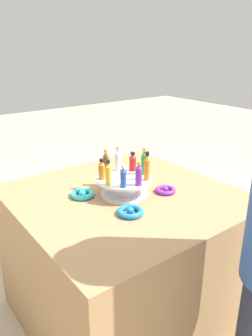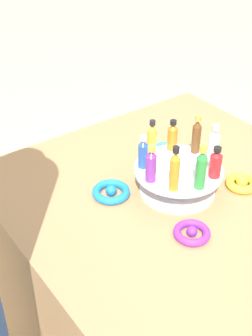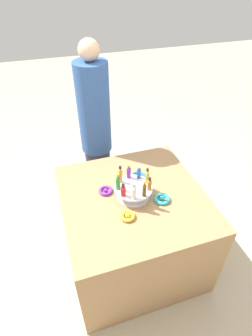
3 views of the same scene
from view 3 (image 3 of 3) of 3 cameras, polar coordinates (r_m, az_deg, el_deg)
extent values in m
plane|color=tan|center=(2.39, 1.29, -18.38)|extent=(12.00, 12.00, 0.00)
cube|color=#9E754C|center=(2.09, 1.43, -13.06)|extent=(0.98, 0.98, 0.72)
cylinder|color=silver|center=(1.82, 1.61, -5.97)|extent=(0.23, 0.23, 0.01)
cylinder|color=silver|center=(1.80, 1.63, -5.16)|extent=(0.12, 0.12, 0.06)
cylinder|color=silver|center=(1.77, 1.65, -4.31)|extent=(0.26, 0.26, 0.01)
cylinder|color=#702D93|center=(1.81, 0.55, -1.11)|extent=(0.03, 0.03, 0.08)
cone|color=#702D93|center=(1.78, 0.56, 0.08)|extent=(0.03, 0.03, 0.02)
cylinder|color=gold|center=(1.77, 0.56, 0.49)|extent=(0.02, 0.02, 0.01)
cylinder|color=orange|center=(1.77, -1.24, -1.83)|extent=(0.03, 0.03, 0.10)
cone|color=orange|center=(1.74, -1.27, -0.37)|extent=(0.03, 0.03, 0.02)
cylinder|color=black|center=(1.72, -1.28, 0.13)|extent=(0.02, 0.02, 0.02)
cylinder|color=#288438|center=(1.72, -1.75, -3.38)|extent=(0.03, 0.03, 0.09)
cone|color=#288438|center=(1.69, -1.78, -1.94)|extent=(0.03, 0.03, 0.02)
cylinder|color=gold|center=(1.67, -1.80, -1.45)|extent=(0.02, 0.02, 0.02)
cylinder|color=#B21E23|center=(1.69, -0.62, -5.14)|extent=(0.03, 0.03, 0.07)
cone|color=#B21E23|center=(1.66, -0.63, -4.11)|extent=(0.03, 0.03, 0.01)
cylinder|color=black|center=(1.65, -0.63, -3.76)|extent=(0.02, 0.02, 0.01)
cylinder|color=silver|center=(1.66, 1.68, -5.51)|extent=(0.03, 0.03, 0.09)
cone|color=silver|center=(1.62, 1.72, -4.13)|extent=(0.03, 0.03, 0.02)
cylinder|color=#B2B2B7|center=(1.61, 1.73, -3.67)|extent=(0.02, 0.02, 0.02)
cylinder|color=brown|center=(1.68, 3.98, -4.96)|extent=(0.03, 0.03, 0.09)
cone|color=brown|center=(1.64, 4.06, -3.62)|extent=(0.03, 0.03, 0.02)
cylinder|color=#B79338|center=(1.63, 4.09, -3.16)|extent=(0.02, 0.02, 0.02)
cylinder|color=#AD6B19|center=(1.73, 5.09, -3.76)|extent=(0.03, 0.03, 0.07)
cone|color=#AD6B19|center=(1.71, 5.17, -2.70)|extent=(0.03, 0.03, 0.02)
cylinder|color=black|center=(1.70, 5.19, -2.34)|extent=(0.02, 0.02, 0.01)
cylinder|color=gold|center=(1.78, 4.59, -2.08)|extent=(0.03, 0.03, 0.08)
cone|color=gold|center=(1.75, 4.68, -0.82)|extent=(0.03, 0.03, 0.02)
cylinder|color=black|center=(1.74, 4.71, -0.40)|extent=(0.02, 0.02, 0.01)
cylinder|color=#234CAD|center=(1.82, 2.80, -1.22)|extent=(0.03, 0.03, 0.07)
cone|color=#234CAD|center=(1.79, 2.85, -0.12)|extent=(0.03, 0.03, 0.02)
cylinder|color=silver|center=(1.78, 2.86, 0.25)|extent=(0.02, 0.02, 0.01)
torus|color=blue|center=(1.96, 2.68, -1.83)|extent=(0.11, 0.11, 0.02)
sphere|color=blue|center=(1.96, 2.68, -1.72)|extent=(0.03, 0.03, 0.03)
torus|color=purple|center=(1.85, -4.44, -4.94)|extent=(0.10, 0.10, 0.02)
sphere|color=purple|center=(1.85, -4.44, -4.85)|extent=(0.03, 0.03, 0.03)
torus|color=gold|center=(1.68, 0.36, -10.44)|extent=(0.10, 0.10, 0.03)
sphere|color=gold|center=(1.68, 0.36, -10.33)|extent=(0.04, 0.04, 0.04)
torus|color=#2DB7CC|center=(1.80, 7.84, -6.66)|extent=(0.11, 0.11, 0.02)
sphere|color=#2DB7CC|center=(1.80, 7.86, -6.56)|extent=(0.03, 0.03, 0.03)
cylinder|color=#282D42|center=(2.60, -5.82, -1.61)|extent=(0.23, 0.23, 0.66)
cylinder|color=#2D5193|center=(2.20, -7.03, 12.57)|extent=(0.27, 0.27, 0.76)
sphere|color=#D8AD89|center=(2.04, -8.11, 24.13)|extent=(0.16, 0.16, 0.16)
camera|label=1|loc=(2.74, 11.64, 24.92)|focal=35.00mm
camera|label=2|loc=(2.07, -30.11, 21.93)|focal=50.00mm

